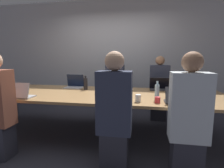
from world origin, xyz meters
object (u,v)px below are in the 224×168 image
object	(u,v)px
person_near_right	(189,119)
cup_near_left	(7,94)
laptop_far_midleft	(75,84)
person_far_right	(159,90)
cup_near_midright	(138,98)
cup_far_center	(98,86)
stapler	(120,95)
laptop_near_right	(179,99)
person_far_center	(115,87)
laptop_far_right	(160,86)
bottle_near_right	(157,92)
laptop_far_center	(112,84)
cup_near_right	(158,100)
person_near_midright	(114,113)
laptop_near_midright	(118,96)
laptop_near_left	(20,93)
bottle_far_midleft	(86,84)

from	to	relation	value
person_near_right	cup_near_left	distance (m)	2.63
laptop_far_midleft	person_near_right	xyz separation A→B (m)	(1.85, -1.42, -0.13)
person_far_right	cup_near_midright	bearing A→B (deg)	-105.76
cup_far_center	stapler	xyz separation A→B (m)	(0.54, -0.66, -0.02)
laptop_near_right	person_near_right	size ratio (longest dim) A/B	0.26
person_far_center	cup_near_left	xyz separation A→B (m)	(-1.48, -1.49, 0.10)
cup_near_left	laptop_far_right	xyz separation A→B (m)	(2.41, 1.01, 0.02)
person_far_center	cup_near_midright	world-z (taller)	person_far_center
cup_near_midright	laptop_far_right	bearing A→B (deg)	69.62
bottle_near_right	cup_near_midright	xyz separation A→B (m)	(-0.26, -0.15, -0.07)
laptop_far_center	cup_far_center	bearing A→B (deg)	-167.74
laptop_far_midleft	cup_near_right	size ratio (longest dim) A/B	4.48
laptop_near_right	person_near_midright	xyz separation A→B (m)	(-0.79, -0.41, -0.11)
person_near_right	person_near_midright	xyz separation A→B (m)	(-0.81, 0.04, 0.01)
person_far_right	laptop_far_midleft	bearing A→B (deg)	-164.73
person_far_center	laptop_near_right	distance (m)	1.85
person_far_center	bottle_near_right	bearing A→B (deg)	-58.38
laptop_far_center	person_far_center	xyz separation A→B (m)	(-0.02, 0.44, -0.13)
bottle_near_right	cup_near_right	bearing A→B (deg)	-90.90
cup_near_right	laptop_near_midright	xyz separation A→B (m)	(-0.54, -0.01, 0.03)
person_near_right	laptop_near_left	xyz separation A→B (m)	(-2.31, 0.39, 0.12)
laptop_near_right	person_far_right	bearing A→B (deg)	-84.78
person_far_center	cup_near_midright	xyz separation A→B (m)	(0.56, -1.48, 0.11)
laptop_near_right	bottle_near_right	bearing A→B (deg)	-30.19
laptop_near_left	person_near_midright	world-z (taller)	person_near_midright
laptop_near_midright	stapler	distance (m)	0.35
laptop_near_left	stapler	bearing A→B (deg)	-165.10
laptop_near_right	stapler	size ratio (longest dim) A/B	2.30
laptop_far_right	person_far_right	distance (m)	0.44
laptop_far_midleft	cup_near_midright	bearing A→B (deg)	-36.26
cup_near_right	laptop_near_left	bearing A→B (deg)	-178.34
laptop_far_midleft	cup_near_left	bearing A→B (deg)	-127.60
laptop_near_left	cup_near_midright	world-z (taller)	laptop_near_left
stapler	laptop_far_right	bearing A→B (deg)	61.60
laptop_near_left	person_near_right	bearing A→B (deg)	170.42
bottle_near_right	person_far_center	bearing A→B (deg)	121.62
laptop_near_midright	person_near_midright	size ratio (longest dim) A/B	0.26
cup_near_left	laptop_near_left	bearing A→B (deg)	-12.96
person_near_right	laptop_near_midright	bearing A→B (deg)	-27.75
bottle_far_midleft	laptop_far_right	xyz separation A→B (m)	(1.39, 0.22, -0.05)
laptop_far_midleft	cup_near_midright	size ratio (longest dim) A/B	3.58
cup_far_center	laptop_near_right	distance (m)	1.68
laptop_far_center	person_near_right	size ratio (longest dim) A/B	0.25
person_far_center	laptop_far_right	world-z (taller)	person_far_center
person_far_right	person_far_center	bearing A→B (deg)	176.27
bottle_far_midleft	person_near_right	bearing A→B (deg)	-38.46
person_far_center	person_near_midright	xyz separation A→B (m)	(0.30, -1.90, 0.01)
laptop_near_midright	cup_near_midright	bearing A→B (deg)	-175.04
cup_near_midright	laptop_far_right	distance (m)	1.07
person_far_right	person_near_right	bearing A→B (deg)	-85.47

